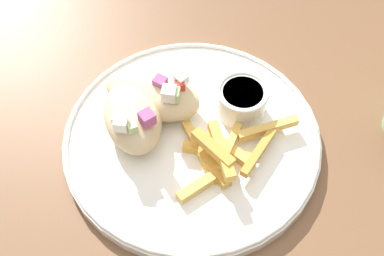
{
  "coord_description": "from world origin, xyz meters",
  "views": [
    {
      "loc": [
        0.16,
        -0.38,
        1.3
      ],
      "look_at": [
        -0.01,
        -0.06,
        0.77
      ],
      "focal_mm": 50.0,
      "sensor_mm": 36.0,
      "label": 1
    }
  ],
  "objects": [
    {
      "name": "pita_sandwich_near",
      "position": [
        -0.08,
        -0.08,
        0.78
      ],
      "size": [
        0.12,
        0.12,
        0.06
      ],
      "rotation": [
        0.0,
        0.0,
        -0.79
      ],
      "color": "beige",
      "rests_on": "plate"
    },
    {
      "name": "sauce_ramekin",
      "position": [
        0.02,
        0.01,
        0.78
      ],
      "size": [
        0.07,
        0.07,
        0.04
      ],
      "color": "white",
      "rests_on": "plate"
    },
    {
      "name": "plate",
      "position": [
        -0.01,
        -0.06,
        0.75
      ],
      "size": [
        0.32,
        0.32,
        0.02
      ],
      "color": "white",
      "rests_on": "table"
    },
    {
      "name": "table",
      "position": [
        0.0,
        0.0,
        0.67
      ],
      "size": [
        1.26,
        1.26,
        0.74
      ],
      "color": "brown",
      "rests_on": "ground_plane"
    },
    {
      "name": "fries_pile",
      "position": [
        0.04,
        -0.07,
        0.77
      ],
      "size": [
        0.13,
        0.17,
        0.04
      ],
      "color": "gold",
      "rests_on": "plate"
    },
    {
      "name": "pita_sandwich_far",
      "position": [
        -0.08,
        -0.04,
        0.78
      ],
      "size": [
        0.13,
        0.08,
        0.06
      ],
      "rotation": [
        0.0,
        0.0,
        0.11
      ],
      "color": "beige",
      "rests_on": "plate"
    }
  ]
}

